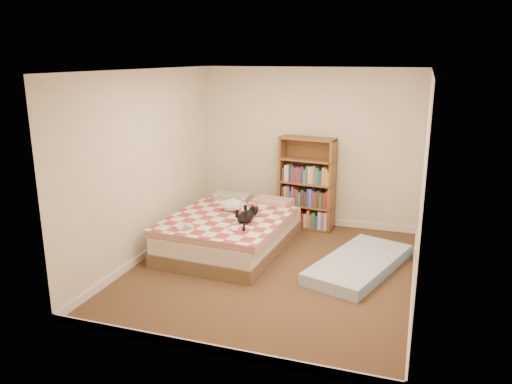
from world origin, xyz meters
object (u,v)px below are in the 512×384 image
(bed, at_px, (232,231))
(black_cat, at_px, (247,216))
(bookshelf, at_px, (307,194))
(floor_mattress, at_px, (359,264))
(white_dog, at_px, (232,205))

(bed, xyz_separation_m, black_cat, (0.31, -0.22, 0.32))
(bed, height_order, bookshelf, bookshelf)
(black_cat, bearing_deg, floor_mattress, 6.43)
(bed, bearing_deg, white_dog, 110.45)
(black_cat, height_order, white_dog, same)
(bed, xyz_separation_m, bookshelf, (0.80, 1.22, 0.29))
(bed, height_order, black_cat, black_cat)
(bookshelf, height_order, black_cat, bookshelf)
(bookshelf, xyz_separation_m, floor_mattress, (1.03, -1.43, -0.46))
(bed, xyz_separation_m, floor_mattress, (1.83, -0.21, -0.18))
(bed, height_order, white_dog, white_dog)
(floor_mattress, height_order, black_cat, black_cat)
(bed, relative_size, black_cat, 2.99)
(floor_mattress, bearing_deg, black_cat, -162.03)
(floor_mattress, distance_m, white_dog, 1.98)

